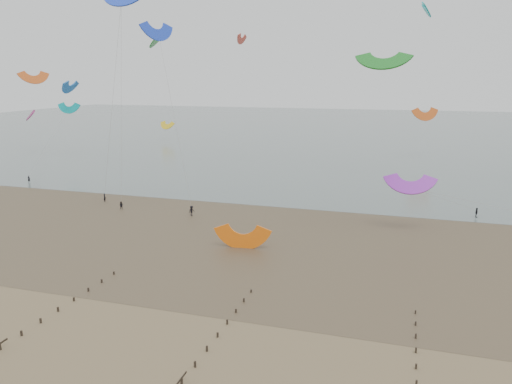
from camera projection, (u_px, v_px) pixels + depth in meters
ground at (172, 338)px, 47.12m from camera, size 500.00×500.00×0.00m
sea_and_shore at (245, 230)px, 80.32m from camera, size 500.00×665.00×0.03m
kitesurfer_lead at (105, 198)px, 98.44m from camera, size 0.73×0.63×1.68m
kitesurfers at (479, 219)px, 83.77m from camera, size 144.36×18.35×1.85m
grounded_kite at (242, 248)px, 71.97m from camera, size 7.53×6.18×3.83m
kites_airborne at (302, 90)px, 127.57m from camera, size 265.03×117.20×38.69m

